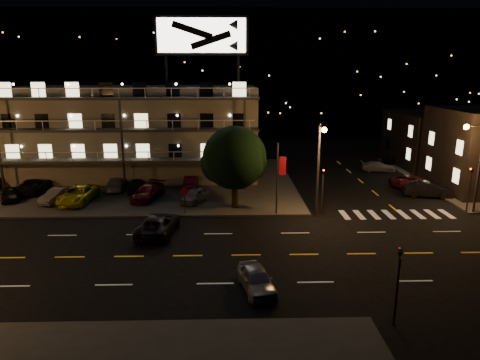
{
  "coord_description": "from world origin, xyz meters",
  "views": [
    {
      "loc": [
        0.85,
        -27.11,
        12.29
      ],
      "look_at": [
        1.8,
        8.0,
        3.28
      ],
      "focal_mm": 32.0,
      "sensor_mm": 36.0,
      "label": 1
    }
  ],
  "objects_px": {
    "tree": "(234,160)",
    "road_car_east": "(256,279)",
    "side_car_0": "(428,189)",
    "road_car_west": "(158,224)",
    "lot_car_2": "(78,194)",
    "lot_car_7": "(116,184)",
    "lot_car_4": "(195,195)"
  },
  "relations": [
    {
      "from": "tree",
      "to": "road_car_east",
      "type": "bearing_deg",
      "value": -85.89
    },
    {
      "from": "side_car_0",
      "to": "road_car_west",
      "type": "bearing_deg",
      "value": 121.28
    },
    {
      "from": "lot_car_2",
      "to": "lot_car_7",
      "type": "xyz_separation_m",
      "value": [
        2.48,
        4.27,
        -0.11
      ]
    },
    {
      "from": "lot_car_2",
      "to": "lot_car_7",
      "type": "relative_size",
      "value": 1.22
    },
    {
      "from": "tree",
      "to": "road_car_west",
      "type": "xyz_separation_m",
      "value": [
        -5.96,
        -6.07,
        -3.81
      ]
    },
    {
      "from": "lot_car_7",
      "to": "road_car_east",
      "type": "distance_m",
      "value": 25.11
    },
    {
      "from": "road_car_east",
      "to": "side_car_0",
      "type": "bearing_deg",
      "value": 33.2
    },
    {
      "from": "lot_car_4",
      "to": "lot_car_7",
      "type": "bearing_deg",
      "value": 175.82
    },
    {
      "from": "lot_car_2",
      "to": "lot_car_7",
      "type": "bearing_deg",
      "value": 64.64
    },
    {
      "from": "lot_car_4",
      "to": "side_car_0",
      "type": "bearing_deg",
      "value": 27.09
    },
    {
      "from": "lot_car_2",
      "to": "lot_car_4",
      "type": "relative_size",
      "value": 1.46
    },
    {
      "from": "side_car_0",
      "to": "lot_car_2",
      "type": "bearing_deg",
      "value": 103.36
    },
    {
      "from": "side_car_0",
      "to": "road_car_east",
      "type": "relative_size",
      "value": 1.16
    },
    {
      "from": "tree",
      "to": "lot_car_7",
      "type": "height_order",
      "value": "tree"
    },
    {
      "from": "lot_car_7",
      "to": "side_car_0",
      "type": "bearing_deg",
      "value": 166.82
    },
    {
      "from": "lot_car_4",
      "to": "lot_car_7",
      "type": "height_order",
      "value": "lot_car_7"
    },
    {
      "from": "road_car_east",
      "to": "road_car_west",
      "type": "relative_size",
      "value": 0.72
    },
    {
      "from": "tree",
      "to": "side_car_0",
      "type": "relative_size",
      "value": 1.61
    },
    {
      "from": "side_car_0",
      "to": "lot_car_4",
      "type": "bearing_deg",
      "value": 104.9
    },
    {
      "from": "lot_car_2",
      "to": "side_car_0",
      "type": "xyz_separation_m",
      "value": [
        34.2,
        1.34,
        -0.15
      ]
    },
    {
      "from": "lot_car_2",
      "to": "road_car_west",
      "type": "xyz_separation_m",
      "value": [
        8.81,
        -7.98,
        -0.15
      ]
    },
    {
      "from": "tree",
      "to": "lot_car_2",
      "type": "height_order",
      "value": "tree"
    },
    {
      "from": "lot_car_2",
      "to": "lot_car_4",
      "type": "xyz_separation_m",
      "value": [
        11.06,
        -0.19,
        -0.12
      ]
    },
    {
      "from": "tree",
      "to": "lot_car_4",
      "type": "bearing_deg",
      "value": 155.06
    },
    {
      "from": "lot_car_7",
      "to": "side_car_0",
      "type": "distance_m",
      "value": 31.85
    },
    {
      "from": "side_car_0",
      "to": "lot_car_7",
      "type": "bearing_deg",
      "value": 95.83
    },
    {
      "from": "tree",
      "to": "lot_car_2",
      "type": "distance_m",
      "value": 15.34
    },
    {
      "from": "lot_car_2",
      "to": "lot_car_4",
      "type": "bearing_deg",
      "value": 3.8
    },
    {
      "from": "lot_car_7",
      "to": "road_car_west",
      "type": "bearing_deg",
      "value": 109.43
    },
    {
      "from": "road_car_west",
      "to": "side_car_0",
      "type": "bearing_deg",
      "value": -153.75
    },
    {
      "from": "lot_car_4",
      "to": "tree",
      "type": "bearing_deg",
      "value": -1.63
    },
    {
      "from": "lot_car_7",
      "to": "road_car_east",
      "type": "bearing_deg",
      "value": 114.28
    }
  ]
}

